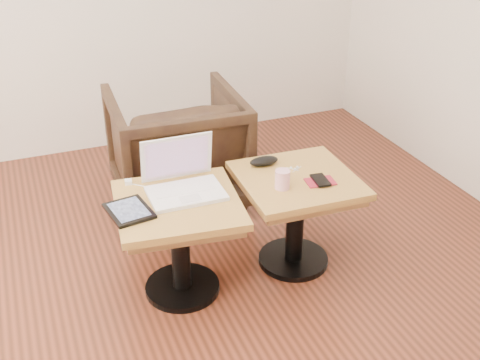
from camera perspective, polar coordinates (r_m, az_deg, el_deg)
name	(u,v)px	position (r m, az deg, el deg)	size (l,w,h in m)	color
room_shell	(136,57)	(2.14, -9.79, 11.46)	(4.52, 4.52, 2.71)	#402013
side_table_left	(179,225)	(2.91, -5.81, -4.23)	(0.64, 0.64, 0.53)	black
side_table_right	(296,199)	(3.12, 5.36, -1.83)	(0.60, 0.60, 0.53)	black
laptop	(183,181)	(2.91, -5.43, -0.14)	(0.36, 0.30, 0.25)	white
tablet	(129,211)	(2.79, -10.48, -2.89)	(0.21, 0.25, 0.02)	black
charging_adapter	(128,182)	(3.02, -10.54, -0.18)	(0.04, 0.04, 0.02)	white
glasses_case	(264,161)	(3.15, 2.28, 1.81)	(0.16, 0.07, 0.05)	black
striped_cup	(282,179)	(2.93, 4.04, 0.06)	(0.07, 0.07, 0.10)	#D1567C
earbuds_tangle	(295,168)	(3.13, 5.20, 1.13)	(0.07, 0.05, 0.01)	white
phone_on_sleeve	(320,181)	(3.02, 7.63, -0.08)	(0.15, 0.13, 0.02)	maroon
armchair	(177,148)	(3.75, -6.01, 3.06)	(0.77, 0.80, 0.72)	black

